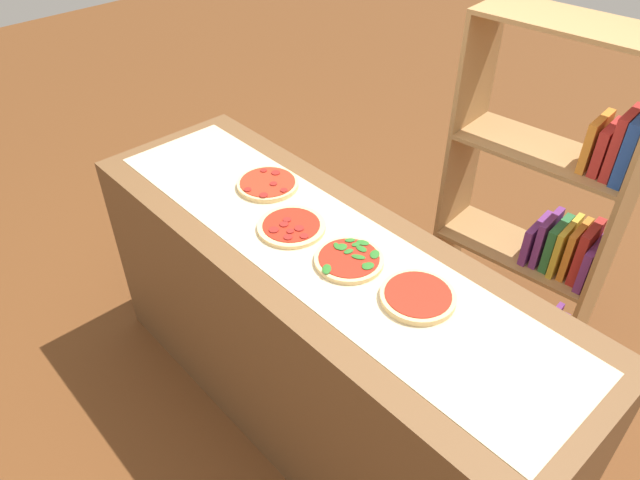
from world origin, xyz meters
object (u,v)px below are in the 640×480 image
object	(u,v)px
pizza_plain_3	(418,296)
bookshelf	(548,216)
pizza_spinach_2	(349,259)
pizza_pepperoni_0	(268,184)
pizza_pepperoni_1	(291,226)

from	to	relation	value
pizza_plain_3	bookshelf	world-z (taller)	bookshelf
pizza_plain_3	pizza_spinach_2	bearing A→B (deg)	-173.54
pizza_pepperoni_0	bookshelf	world-z (taller)	bookshelf
pizza_pepperoni_0	pizza_plain_3	world-z (taller)	pizza_pepperoni_0
pizza_pepperoni_0	pizza_spinach_2	xyz separation A→B (m)	(0.54, -0.09, -0.00)
pizza_pepperoni_0	bookshelf	size ratio (longest dim) A/B	0.16
pizza_pepperoni_0	pizza_spinach_2	size ratio (longest dim) A/B	1.00
pizza_pepperoni_0	pizza_plain_3	xyz separation A→B (m)	(0.82, -0.05, 0.00)
pizza_spinach_2	pizza_plain_3	bearing A→B (deg)	6.46
pizza_plain_3	bookshelf	distance (m)	0.98
pizza_pepperoni_1	pizza_spinach_2	world-z (taller)	pizza_spinach_2
pizza_pepperoni_0	pizza_spinach_2	distance (m)	0.55
pizza_pepperoni_1	bookshelf	world-z (taller)	bookshelf
pizza_spinach_2	bookshelf	xyz separation A→B (m)	(0.21, 0.99, -0.20)
pizza_spinach_2	bookshelf	world-z (taller)	bookshelf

